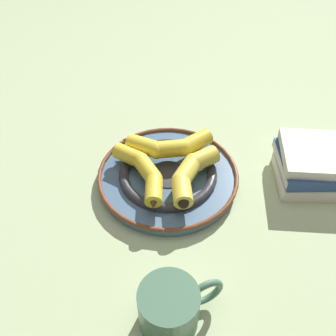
{
  "coord_description": "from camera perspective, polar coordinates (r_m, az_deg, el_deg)",
  "views": [
    {
      "loc": [
        -0.54,
        -0.28,
        0.62
      ],
      "look_at": [
        -0.03,
        -0.04,
        0.04
      ],
      "focal_mm": 42.0,
      "sensor_mm": 36.0,
      "label": 1
    }
  ],
  "objects": [
    {
      "name": "banana_b",
      "position": [
        0.85,
        -0.03,
        3.22
      ],
      "size": [
        0.12,
        0.18,
        0.04
      ],
      "rotation": [
        0.0,
        0.0,
        -1.01
      ],
      "color": "yellow",
      "rests_on": "decorative_bowl"
    },
    {
      "name": "book_stack",
      "position": [
        0.88,
        21.2,
        0.34
      ],
      "size": [
        0.21,
        0.22,
        0.08
      ],
      "rotation": [
        0.0,
        0.0,
        2.1
      ],
      "color": "silver",
      "rests_on": "ground_plane"
    },
    {
      "name": "decorative_bowl",
      "position": [
        0.83,
        -0.0,
        -1.12
      ],
      "size": [
        0.3,
        0.3,
        0.03
      ],
      "color": "slate",
      "rests_on": "ground_plane"
    },
    {
      "name": "banana_c",
      "position": [
        0.79,
        3.44,
        -0.62
      ],
      "size": [
        0.18,
        0.07,
        0.04
      ],
      "rotation": [
        0.0,
        0.0,
        -3.17
      ],
      "color": "yellow",
      "rests_on": "decorative_bowl"
    },
    {
      "name": "banana_a",
      "position": [
        0.79,
        -3.5,
        -0.59
      ],
      "size": [
        0.13,
        0.16,
        0.03
      ],
      "rotation": [
        0.0,
        0.0,
        0.96
      ],
      "color": "yellow",
      "rests_on": "decorative_bowl"
    },
    {
      "name": "ground_plane",
      "position": [
        0.87,
        -1.55,
        0.07
      ],
      "size": [
        2.8,
        2.8,
        0.0
      ],
      "primitive_type": "plane",
      "color": "#B2C693"
    },
    {
      "name": "coffee_mug",
      "position": [
        0.64,
        0.38,
        -19.56
      ],
      "size": [
        0.12,
        0.11,
        0.08
      ],
      "rotation": [
        0.0,
        0.0,
        5.58
      ],
      "color": "#477056",
      "rests_on": "ground_plane"
    }
  ]
}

